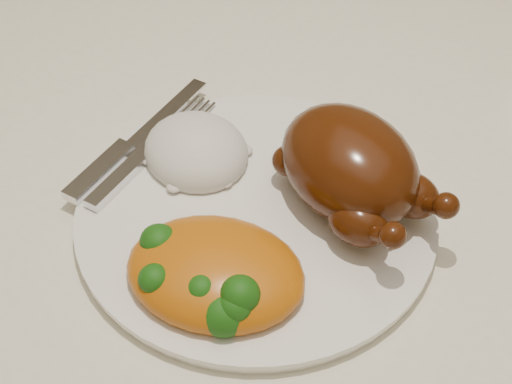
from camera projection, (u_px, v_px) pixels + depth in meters
The scene contains 7 objects.
dining_table at pixel (385, 216), 0.78m from camera, with size 1.60×0.90×0.76m.
tablecloth at pixel (394, 168), 0.72m from camera, with size 1.73×1.03×0.18m.
dinner_plate at pixel (256, 213), 0.63m from camera, with size 0.31×0.31×0.01m, color white.
roast_chicken at pixel (352, 168), 0.60m from camera, with size 0.18×0.15×0.09m.
rice_mound at pixel (196, 152), 0.66m from camera, with size 0.13×0.12×0.05m.
mac_and_cheese at pixel (220, 277), 0.56m from camera, with size 0.17×0.15×0.06m.
cutlery at pixel (131, 155), 0.67m from camera, with size 0.04×0.20×0.01m.
Camera 1 is at (0.16, -0.52, 1.24)m, focal length 50.00 mm.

